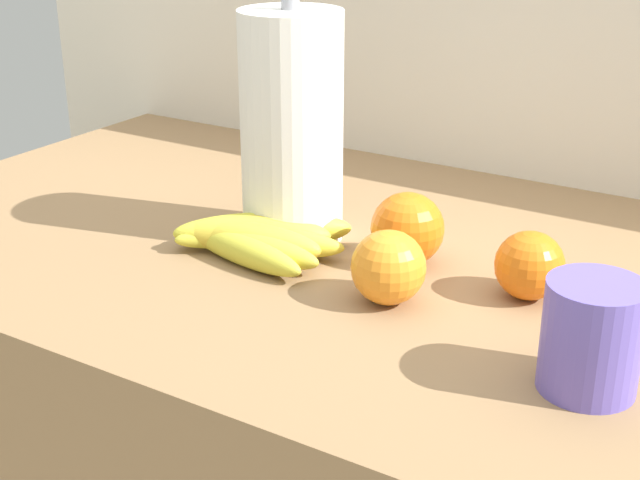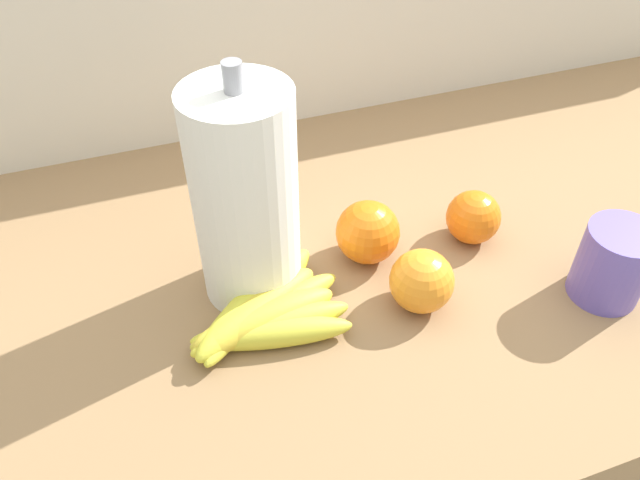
{
  "view_description": "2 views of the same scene",
  "coord_description": "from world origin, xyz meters",
  "px_view_note": "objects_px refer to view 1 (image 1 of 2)",
  "views": [
    {
      "loc": [
        0.32,
        -0.83,
        1.31
      ],
      "look_at": [
        -0.15,
        -0.08,
        0.94
      ],
      "focal_mm": 50.53,
      "sensor_mm": 36.0,
      "label": 1
    },
    {
      "loc": [
        -0.33,
        -0.52,
        1.46
      ],
      "look_at": [
        -0.16,
        -0.04,
        0.99
      ],
      "focal_mm": 34.59,
      "sensor_mm": 36.0,
      "label": 2
    }
  ],
  "objects_px": {
    "orange_far_right": "(406,230)",
    "mug": "(591,337)",
    "orange_front": "(530,265)",
    "paper_towel_roll": "(292,128)",
    "banana_bunch": "(255,238)",
    "orange_right": "(388,267)"
  },
  "relations": [
    {
      "from": "orange_front",
      "to": "paper_towel_roll",
      "type": "relative_size",
      "value": 0.24
    },
    {
      "from": "banana_bunch",
      "to": "orange_far_right",
      "type": "xyz_separation_m",
      "value": [
        0.16,
        0.06,
        0.02
      ]
    },
    {
      "from": "orange_far_right",
      "to": "paper_towel_roll",
      "type": "distance_m",
      "value": 0.18
    },
    {
      "from": "orange_far_right",
      "to": "mug",
      "type": "xyz_separation_m",
      "value": [
        0.24,
        -0.15,
        0.01
      ]
    },
    {
      "from": "orange_far_right",
      "to": "orange_right",
      "type": "distance_m",
      "value": 0.1
    },
    {
      "from": "orange_front",
      "to": "paper_towel_roll",
      "type": "xyz_separation_m",
      "value": [
        -0.29,
        0.01,
        0.1
      ]
    },
    {
      "from": "orange_right",
      "to": "mug",
      "type": "relative_size",
      "value": 0.78
    },
    {
      "from": "orange_right",
      "to": "paper_towel_roll",
      "type": "relative_size",
      "value": 0.26
    },
    {
      "from": "banana_bunch",
      "to": "paper_towel_roll",
      "type": "height_order",
      "value": "paper_towel_roll"
    },
    {
      "from": "banana_bunch",
      "to": "orange_right",
      "type": "height_order",
      "value": "orange_right"
    },
    {
      "from": "orange_right",
      "to": "paper_towel_roll",
      "type": "bearing_deg",
      "value": 151.37
    },
    {
      "from": "orange_front",
      "to": "mug",
      "type": "distance_m",
      "value": 0.17
    },
    {
      "from": "orange_right",
      "to": "orange_front",
      "type": "relative_size",
      "value": 1.07
    },
    {
      "from": "orange_front",
      "to": "paper_towel_roll",
      "type": "bearing_deg",
      "value": 177.45
    },
    {
      "from": "orange_far_right",
      "to": "paper_towel_roll",
      "type": "bearing_deg",
      "value": 179.04
    },
    {
      "from": "orange_front",
      "to": "mug",
      "type": "bearing_deg",
      "value": -54.31
    },
    {
      "from": "orange_front",
      "to": "orange_right",
      "type": "bearing_deg",
      "value": -144.27
    },
    {
      "from": "orange_front",
      "to": "mug",
      "type": "relative_size",
      "value": 0.73
    },
    {
      "from": "orange_right",
      "to": "mug",
      "type": "xyz_separation_m",
      "value": [
        0.22,
        -0.06,
        0.01
      ]
    },
    {
      "from": "banana_bunch",
      "to": "paper_towel_roll",
      "type": "bearing_deg",
      "value": 83.74
    },
    {
      "from": "mug",
      "to": "paper_towel_roll",
      "type": "bearing_deg",
      "value": 158.65
    },
    {
      "from": "orange_far_right",
      "to": "banana_bunch",
      "type": "bearing_deg",
      "value": -157.61
    }
  ]
}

